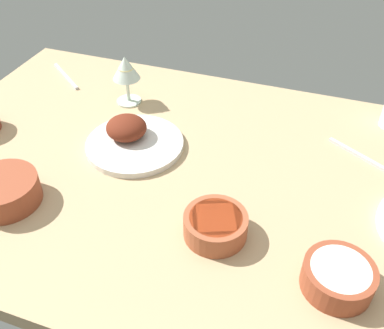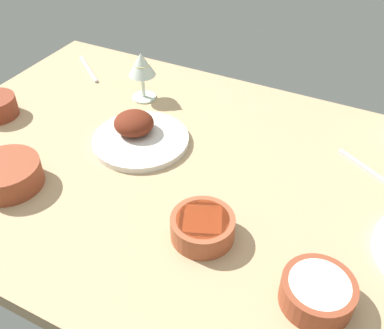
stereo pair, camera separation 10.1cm
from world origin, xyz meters
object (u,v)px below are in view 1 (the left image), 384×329
at_px(bowl_soup, 4,190).
at_px(wine_glass, 126,70).
at_px(fork_loose, 360,156).
at_px(bowl_sauce, 215,225).
at_px(plate_near_viewer, 132,138).
at_px(spoon_loose, 66,76).
at_px(bowl_cream, 338,277).

distance_m(bowl_soup, wine_glass, 0.46).
xyz_separation_m(wine_glass, fork_loose, (0.64, -0.04, -0.10)).
bearing_deg(bowl_soup, wine_glass, 80.91).
distance_m(bowl_sauce, bowl_soup, 0.45).
bearing_deg(fork_loose, wine_glass, -153.08).
relative_size(bowl_sauce, fork_loose, 0.73).
height_order(plate_near_viewer, spoon_loose, plate_near_viewer).
xyz_separation_m(bowl_soup, bowl_cream, (0.69, 0.01, -0.00)).
relative_size(bowl_soup, fork_loose, 0.85).
bearing_deg(wine_glass, bowl_soup, -99.09).
relative_size(plate_near_viewer, fork_loose, 1.39).
height_order(bowl_cream, spoon_loose, bowl_cream).
relative_size(plate_near_viewer, bowl_cream, 1.91).
bearing_deg(fork_loose, plate_near_viewer, -134.82).
distance_m(wine_glass, fork_loose, 0.65).
height_order(bowl_soup, fork_loose, bowl_soup).
height_order(plate_near_viewer, wine_glass, wine_glass).
distance_m(bowl_soup, bowl_cream, 0.69).
bearing_deg(bowl_soup, fork_loose, 29.94).
bearing_deg(spoon_loose, bowl_sauce, 1.22).
bearing_deg(bowl_cream, fork_loose, 86.93).
distance_m(plate_near_viewer, spoon_loose, 0.42).
xyz_separation_m(plate_near_viewer, fork_loose, (0.54, 0.14, -0.02)).
xyz_separation_m(bowl_soup, wine_glass, (0.07, 0.45, 0.07)).
xyz_separation_m(plate_near_viewer, spoon_loose, (-0.35, 0.25, -0.02)).
relative_size(bowl_soup, wine_glass, 1.06).
height_order(bowl_cream, wine_glass, wine_glass).
height_order(plate_near_viewer, fork_loose, plate_near_viewer).
xyz_separation_m(bowl_sauce, bowl_soup, (-0.45, -0.06, 0.00)).
bearing_deg(spoon_loose, wine_glass, 22.87).
xyz_separation_m(bowl_sauce, fork_loose, (0.26, 0.35, -0.02)).
distance_m(plate_near_viewer, bowl_cream, 0.58).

